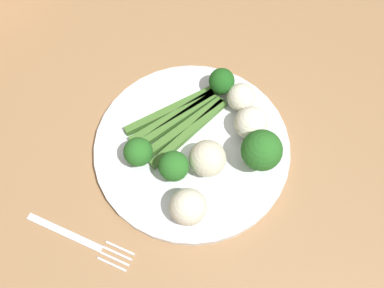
# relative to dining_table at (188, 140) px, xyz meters

# --- Properties ---
(ground_plane) EXTENTS (6.00, 6.00, 0.02)m
(ground_plane) POSITION_rel_dining_table_xyz_m (0.00, 0.00, -0.66)
(ground_plane) COLOR tan
(dining_table) EXTENTS (1.44, 0.89, 0.76)m
(dining_table) POSITION_rel_dining_table_xyz_m (0.00, 0.00, 0.00)
(dining_table) COLOR #9E754C
(dining_table) RESTS_ON ground_plane
(plate) EXTENTS (0.30, 0.30, 0.01)m
(plate) POSITION_rel_dining_table_xyz_m (0.05, 0.04, 0.11)
(plate) COLOR white
(plate) RESTS_ON dining_table
(asparagus_bundle) EXTENTS (0.17, 0.11, 0.01)m
(asparagus_bundle) POSITION_rel_dining_table_xyz_m (0.03, 0.00, 0.12)
(asparagus_bundle) COLOR #47752D
(asparagus_bundle) RESTS_ON plate
(broccoli_outer_edge) EXTENTS (0.04, 0.04, 0.05)m
(broccoli_outer_edge) POSITION_rel_dining_table_xyz_m (0.12, -0.01, 0.15)
(broccoli_outer_edge) COLOR #568E33
(broccoli_outer_edge) RESTS_ON plate
(broccoli_near_center) EXTENTS (0.04, 0.04, 0.05)m
(broccoli_near_center) POSITION_rel_dining_table_xyz_m (0.11, 0.05, 0.15)
(broccoli_near_center) COLOR #568E33
(broccoli_near_center) RESTS_ON plate
(broccoli_front_left) EXTENTS (0.06, 0.06, 0.07)m
(broccoli_front_left) POSITION_rel_dining_table_xyz_m (0.02, 0.14, 0.16)
(broccoli_front_left) COLOR #568E33
(broccoli_front_left) RESTS_ON plate
(broccoli_front) EXTENTS (0.04, 0.04, 0.05)m
(broccoli_front) POSITION_rel_dining_table_xyz_m (-0.05, 0.03, 0.14)
(broccoli_front) COLOR #4C7F2B
(broccoli_front) RESTS_ON plate
(cauliflower_back_right) EXTENTS (0.05, 0.05, 0.05)m
(cauliflower_back_right) POSITION_rel_dining_table_xyz_m (-0.02, 0.10, 0.14)
(cauliflower_back_right) COLOR white
(cauliflower_back_right) RESTS_ON plate
(cauliflower_mid) EXTENTS (0.04, 0.04, 0.04)m
(cauliflower_mid) POSITION_rel_dining_table_xyz_m (-0.05, 0.07, 0.14)
(cauliflower_mid) COLOR silver
(cauliflower_mid) RESTS_ON plate
(cauliflower_back) EXTENTS (0.05, 0.05, 0.05)m
(cauliflower_back) POSITION_rel_dining_table_xyz_m (0.15, 0.09, 0.14)
(cauliflower_back) COLOR silver
(cauliflower_back) RESTS_ON plate
(cauliflower_near_fork) EXTENTS (0.05, 0.05, 0.05)m
(cauliflower_near_fork) POSITION_rel_dining_table_xyz_m (0.07, 0.08, 0.14)
(cauliflower_near_fork) COLOR beige
(cauliflower_near_fork) RESTS_ON plate
(fork) EXTENTS (0.04, 0.17, 0.00)m
(fork) POSITION_rel_dining_table_xyz_m (0.26, -0.01, 0.10)
(fork) COLOR silver
(fork) RESTS_ON dining_table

